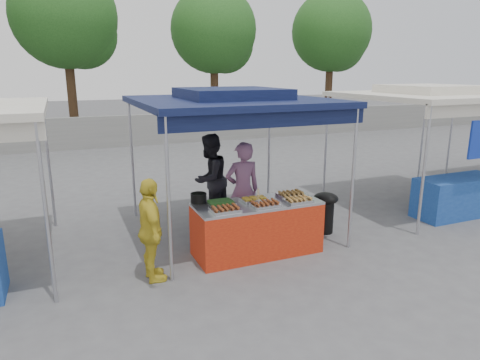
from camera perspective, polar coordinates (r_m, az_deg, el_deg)
name	(u,v)px	position (r m, az deg, el deg)	size (l,w,h in m)	color
ground_plane	(254,250)	(7.11, 1.90, -9.34)	(80.00, 80.00, 0.00)	#545456
back_wall	(137,130)	(17.28, -13.60, 6.45)	(40.00, 0.25, 1.20)	slate
main_canopy	(232,100)	(7.42, -1.13, 10.58)	(3.20, 3.20, 2.57)	#AFAFB6
neighbor_stall_right	(441,134)	(9.80, 25.24, 5.62)	(3.20, 3.20, 2.57)	#AFAFB6
tree_1	(69,21)	(19.11, -21.85, 19.09)	(4.04, 4.04, 6.95)	#3C2717
tree_2	(216,34)	(20.14, -3.17, 18.88)	(3.80, 3.79, 6.51)	#3C2717
tree_3	(333,35)	(22.86, 12.32, 18.35)	(3.89, 3.89, 6.69)	#3C2717
vendor_table	(257,228)	(6.87, 2.28, -6.40)	(2.00, 0.80, 0.85)	#B42810
food_tray_fl	(225,210)	(6.28, -1.98, -3.95)	(0.42, 0.30, 0.07)	#BABABF
food_tray_fm	(265,205)	(6.52, 3.38, -3.28)	(0.42, 0.30, 0.07)	#BABABF
food_tray_fr	(298,200)	(6.79, 7.74, -2.69)	(0.42, 0.30, 0.07)	#BABABF
food_tray_bl	(221,203)	(6.58, -2.60, -3.10)	(0.42, 0.30, 0.07)	#BABABF
food_tray_bm	(254,199)	(6.78, 1.90, -2.56)	(0.42, 0.30, 0.07)	#BABABF
food_tray_br	(291,195)	(7.08, 6.79, -1.94)	(0.42, 0.30, 0.07)	#BABABF
cooking_pot	(199,198)	(6.74, -5.54, -2.39)	(0.25, 0.25, 0.15)	black
skewer_cup	(259,203)	(6.53, 2.49, -3.12)	(0.08, 0.08, 0.10)	#AFAFB6
wok_burner	(325,209)	(7.86, 11.30, -3.81)	(0.45, 0.45, 0.75)	black
crate_left	(221,234)	(7.32, -2.54, -7.26)	(0.54, 0.38, 0.32)	#122E97
crate_right	(263,229)	(7.57, 3.08, -6.53)	(0.54, 0.38, 0.32)	#122E97
crate_stacked	(263,212)	(7.46, 3.11, -4.29)	(0.50, 0.35, 0.30)	#122E97
vendor_woman	(243,190)	(7.40, 0.35, -1.39)	(0.62, 0.41, 1.70)	#805174
helper_man	(210,179)	(8.15, -4.04, 0.15)	(0.84, 0.65, 1.72)	black
customer_person	(151,231)	(6.02, -11.80, -6.63)	(0.86, 0.36, 1.47)	gold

